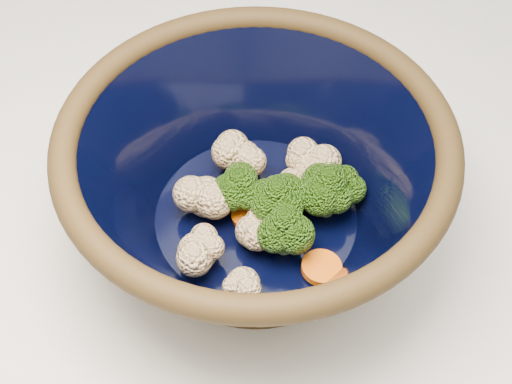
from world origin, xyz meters
TOP-DOWN VIEW (x-y plane):
  - mixing_bowl at (-0.09, -0.03)m, footprint 0.33×0.33m
  - vegetable_pile at (-0.08, -0.02)m, footprint 0.15×0.16m

SIDE VIEW (x-z plane):
  - vegetable_pile at x=-0.08m, z-range 0.93..0.98m
  - mixing_bowl at x=-0.09m, z-range 0.91..1.04m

